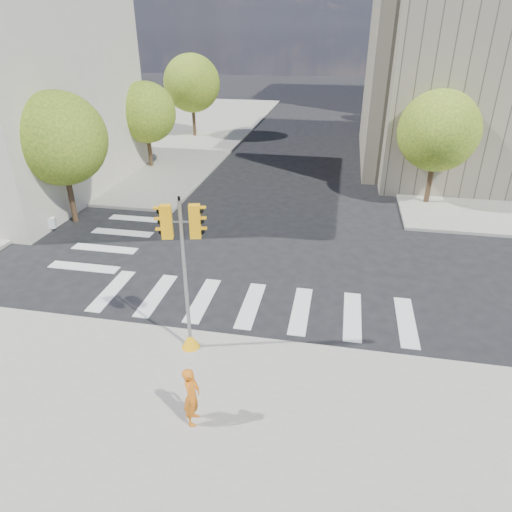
% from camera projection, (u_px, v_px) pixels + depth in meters
% --- Properties ---
extents(ground, '(160.00, 160.00, 0.00)m').
position_uv_depth(ground, '(263.00, 278.00, 18.15)').
color(ground, black).
rests_on(ground, ground).
extents(sidewalk_far_left, '(28.00, 40.00, 0.15)m').
position_uv_depth(sidewalk_far_left, '(107.00, 128.00, 44.23)').
color(sidewalk_far_left, gray).
rests_on(sidewalk_far_left, ground).
extents(tree_lw_near, '(4.40, 4.40, 6.41)m').
position_uv_depth(tree_lw_near, '(60.00, 139.00, 21.51)').
color(tree_lw_near, '#382616').
rests_on(tree_lw_near, ground).
extents(tree_lw_mid, '(4.00, 4.00, 5.77)m').
position_uv_depth(tree_lw_mid, '(146.00, 113.00, 30.46)').
color(tree_lw_mid, '#382616').
rests_on(tree_lw_mid, ground).
extents(tree_lw_far, '(4.80, 4.80, 6.95)m').
position_uv_depth(tree_lw_far, '(192.00, 83.00, 38.86)').
color(tree_lw_far, '#382616').
rests_on(tree_lw_far, ground).
extents(tree_re_near, '(4.20, 4.20, 6.16)m').
position_uv_depth(tree_re_near, '(439.00, 131.00, 23.80)').
color(tree_re_near, '#382616').
rests_on(tree_re_near, ground).
extents(tree_re_mid, '(4.60, 4.60, 6.66)m').
position_uv_depth(tree_re_mid, '(413.00, 94.00, 34.16)').
color(tree_re_mid, '#382616').
rests_on(tree_re_mid, ground).
extents(tree_re_far, '(4.00, 4.00, 5.88)m').
position_uv_depth(tree_re_far, '(399.00, 83.00, 44.88)').
color(tree_re_far, '#382616').
rests_on(tree_re_far, ground).
extents(lamp_near, '(0.35, 0.18, 8.11)m').
position_uv_depth(lamp_near, '(438.00, 109.00, 26.97)').
color(lamp_near, black).
rests_on(lamp_near, sidewalk_far_right).
extents(lamp_far, '(0.35, 0.18, 8.11)m').
position_uv_depth(lamp_far, '(412.00, 82.00, 39.22)').
color(lamp_far, black).
rests_on(lamp_far, sidewalk_far_right).
extents(traffic_signal, '(1.08, 0.56, 4.89)m').
position_uv_depth(traffic_signal, '(186.00, 289.00, 13.12)').
color(traffic_signal, '#FFAC0D').
rests_on(traffic_signal, sidewalk_near).
extents(photographer, '(0.43, 0.62, 1.64)m').
position_uv_depth(photographer, '(192.00, 396.00, 11.07)').
color(photographer, orange).
rests_on(photographer, sidewalk_near).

